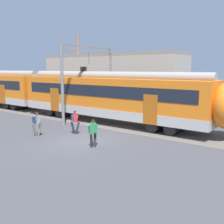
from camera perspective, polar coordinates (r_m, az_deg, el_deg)
ground_plane at (r=16.82m, az=-6.71°, el=-6.40°), size 160.00×160.00×0.00m
track_bed at (r=30.51m, az=-17.57°, el=0.40°), size 80.00×4.40×0.01m
pedestrian_grey at (r=18.57m, az=-16.14°, el=-2.06°), size 0.57×0.63×1.67m
pedestrian_red at (r=18.63m, az=-8.11°, el=-1.74°), size 0.66×0.56×1.67m
pedestrian_green at (r=15.39m, az=-4.13°, el=-4.15°), size 0.49×0.71×1.67m
catenary_gantry at (r=23.45m, az=-5.02°, el=8.78°), size 0.24×6.64×6.53m
background_building at (r=34.17m, az=-0.29°, el=7.16°), size 19.28×5.00×9.20m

